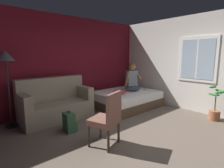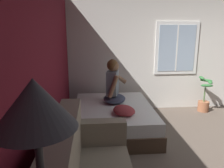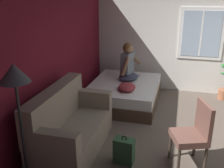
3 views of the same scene
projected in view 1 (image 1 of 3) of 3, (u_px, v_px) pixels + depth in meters
ground_plane at (156, 144)px, 3.17m from camera, size 40.00×40.00×0.00m
wall_back_accent at (71, 64)px, 5.21m from camera, size 9.86×0.16×2.70m
wall_side_with_window at (214, 65)px, 4.59m from camera, size 0.19×7.34×2.70m
bed at (126, 99)px, 5.47m from camera, size 1.90×1.52×0.48m
couch at (56, 103)px, 4.40m from camera, size 1.70×0.83×1.04m
side_chair at (107, 117)px, 3.04m from camera, size 0.59×0.59×0.98m
person_seated at (132, 80)px, 5.50m from camera, size 0.62×0.56×0.88m
backpack at (70, 123)px, 3.67m from camera, size 0.25×0.32×0.46m
throw_pillow at (119, 92)px, 5.03m from camera, size 0.55×0.46×0.14m
cell_phone at (144, 90)px, 5.66m from camera, size 0.15×0.09×0.01m
floor_lamp at (6, 63)px, 3.73m from camera, size 0.36×0.36×1.70m
potted_plant at (215, 108)px, 4.32m from camera, size 0.39×0.37×0.85m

